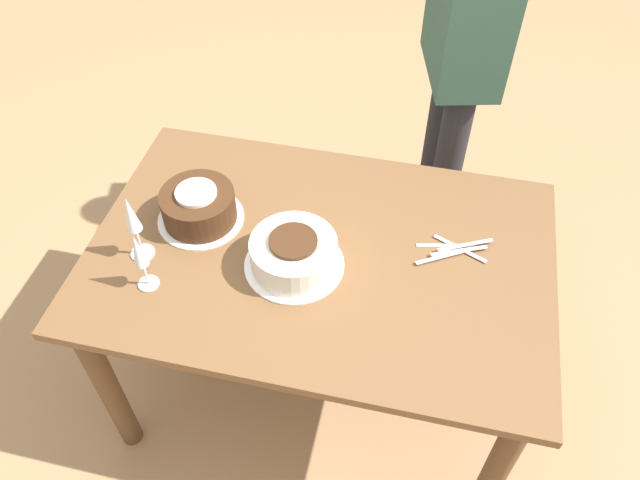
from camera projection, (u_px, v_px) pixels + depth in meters
The scene contains 8 objects.
ground_plane at pixel (320, 379), 2.36m from camera, with size 12.00×12.00×0.00m, color #A87F56.
dining_table at pixel (320, 277), 1.90m from camera, with size 1.34×0.89×0.74m.
cake_center_white at pixel (294, 254), 1.74m from camera, with size 0.29×0.29×0.11m.
cake_front_chocolate at pixel (199, 207), 1.86m from camera, with size 0.26×0.26×0.12m.
wine_glass_near at pixel (139, 254), 1.63m from camera, with size 0.06×0.06×0.20m.
wine_glass_far at pixel (132, 218), 1.69m from camera, with size 0.07×0.07×0.22m.
fork_pile at pixel (455, 249), 1.81m from camera, with size 0.22×0.14×0.01m.
person_cutting at pixel (469, 15), 2.06m from camera, with size 0.31×0.44×1.77m.
Camera 1 is at (-0.26, 1.15, 2.11)m, focal length 35.00 mm.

